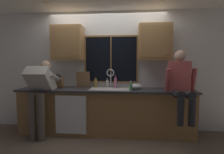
# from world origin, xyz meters

# --- Properties ---
(back_wall) EXTENTS (5.88, 0.12, 2.55)m
(back_wall) POSITION_xyz_m (0.00, 0.06, 1.27)
(back_wall) COLOR silver
(back_wall) RESTS_ON floor
(ceiling_downlight_left) EXTENTS (0.14, 0.14, 0.01)m
(ceiling_downlight_left) POSITION_xyz_m (-1.04, -0.60, 2.54)
(ceiling_downlight_left) COLOR #FFEAB2
(ceiling_downlight_right) EXTENTS (0.14, 0.14, 0.01)m
(ceiling_downlight_right) POSITION_xyz_m (1.04, -0.60, 2.54)
(ceiling_downlight_right) COLOR #FFEAB2
(window_glass) EXTENTS (1.10, 0.02, 0.95)m
(window_glass) POSITION_xyz_m (0.09, -0.01, 1.52)
(window_glass) COLOR black
(window_frame_top) EXTENTS (1.17, 0.02, 0.04)m
(window_frame_top) POSITION_xyz_m (0.09, -0.02, 2.02)
(window_frame_top) COLOR brown
(window_frame_bottom) EXTENTS (1.17, 0.02, 0.04)m
(window_frame_bottom) POSITION_xyz_m (0.09, -0.02, 1.03)
(window_frame_bottom) COLOR brown
(window_frame_left) EXTENTS (0.04, 0.02, 0.95)m
(window_frame_left) POSITION_xyz_m (-0.48, -0.02, 1.52)
(window_frame_left) COLOR brown
(window_frame_right) EXTENTS (0.03, 0.02, 0.95)m
(window_frame_right) POSITION_xyz_m (0.66, -0.02, 1.52)
(window_frame_right) COLOR brown
(window_mullion_center) EXTENTS (0.02, 0.02, 0.95)m
(window_mullion_center) POSITION_xyz_m (0.09, -0.02, 1.52)
(window_mullion_center) COLOR brown
(lower_cabinet_run) EXTENTS (3.48, 0.58, 0.88)m
(lower_cabinet_run) POSITION_xyz_m (0.00, -0.29, 0.44)
(lower_cabinet_run) COLOR olive
(lower_cabinet_run) RESTS_ON floor
(countertop) EXTENTS (3.54, 0.62, 0.04)m
(countertop) POSITION_xyz_m (0.00, -0.31, 0.90)
(countertop) COLOR #38383D
(countertop) RESTS_ON lower_cabinet_run
(dishwasher_front) EXTENTS (0.60, 0.02, 0.74)m
(dishwasher_front) POSITION_xyz_m (-0.63, -0.61, 0.46)
(dishwasher_front) COLOR white
(upper_cabinet_left) EXTENTS (0.64, 0.36, 0.72)m
(upper_cabinet_left) POSITION_xyz_m (-0.81, -0.17, 1.86)
(upper_cabinet_left) COLOR #A87A47
(upper_cabinet_right) EXTENTS (0.64, 0.36, 0.72)m
(upper_cabinet_right) POSITION_xyz_m (0.99, -0.17, 1.86)
(upper_cabinet_right) COLOR #A87A47
(sink) EXTENTS (0.80, 0.46, 0.21)m
(sink) POSITION_xyz_m (0.09, -0.30, 0.82)
(sink) COLOR silver
(sink) RESTS_ON lower_cabinet_run
(faucet) EXTENTS (0.18, 0.09, 0.40)m
(faucet) POSITION_xyz_m (0.10, -0.12, 1.17)
(faucet) COLOR silver
(faucet) RESTS_ON countertop
(person_standing) EXTENTS (0.53, 0.71, 1.50)m
(person_standing) POSITION_xyz_m (-1.23, -0.59, 0.94)
(person_standing) COLOR #595147
(person_standing) RESTS_ON floor
(person_sitting_on_counter) EXTENTS (0.54, 0.65, 1.26)m
(person_sitting_on_counter) POSITION_xyz_m (1.41, -0.57, 1.10)
(person_sitting_on_counter) COLOR #262628
(person_sitting_on_counter) RESTS_ON countertop
(knife_block) EXTENTS (0.12, 0.18, 0.32)m
(knife_block) POSITION_xyz_m (-0.98, -0.23, 1.03)
(knife_block) COLOR olive
(knife_block) RESTS_ON countertop
(cutting_board) EXTENTS (0.29, 0.09, 0.34)m
(cutting_board) POSITION_xyz_m (-0.51, -0.09, 1.09)
(cutting_board) COLOR #997047
(cutting_board) RESTS_ON countertop
(mixing_bowl) EXTENTS (0.24, 0.24, 0.12)m
(mixing_bowl) POSITION_xyz_m (0.62, -0.26, 0.97)
(mixing_bowl) COLOR silver
(mixing_bowl) RESTS_ON countertop
(soap_dispenser) EXTENTS (0.06, 0.07, 0.19)m
(soap_dispenser) POSITION_xyz_m (0.51, -0.42, 0.99)
(soap_dispenser) COLOR #59A566
(soap_dispenser) RESTS_ON countertop
(bottle_green_glass) EXTENTS (0.06, 0.06, 0.21)m
(bottle_green_glass) POSITION_xyz_m (0.01, -0.06, 1.00)
(bottle_green_glass) COLOR silver
(bottle_green_glass) RESTS_ON countertop
(bottle_tall_clear) EXTENTS (0.07, 0.07, 0.22)m
(bottle_tall_clear) POSITION_xyz_m (-0.24, -0.10, 1.01)
(bottle_tall_clear) COLOR olive
(bottle_tall_clear) RESTS_ON countertop
(bottle_amber_small) EXTENTS (0.06, 0.06, 0.27)m
(bottle_amber_small) POSITION_xyz_m (0.19, -0.11, 1.03)
(bottle_amber_small) COLOR pink
(bottle_amber_small) RESTS_ON countertop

